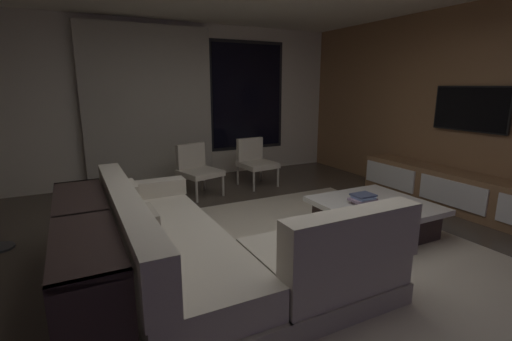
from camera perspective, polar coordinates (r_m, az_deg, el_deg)
floor at (r=3.68m, az=5.03°, el=-13.52°), size 9.20×9.20×0.00m
back_wall_with_window at (r=6.62m, az=-12.33°, el=10.23°), size 6.60×0.30×2.70m
media_wall at (r=5.58m, az=33.32°, el=7.96°), size 0.12×7.80×2.70m
area_rug at (r=3.79m, az=10.46°, el=-12.79°), size 3.20×3.80×0.01m
sectional_couch at (r=3.16m, az=-7.60°, el=-12.46°), size 1.98×2.50×0.82m
coffee_table at (r=4.39m, az=17.96°, el=-6.95°), size 1.16×1.16×0.36m
book_stack_on_coffee_table at (r=4.27m, az=16.43°, el=-4.24°), size 0.30×0.22×0.10m
accent_chair_near_window at (r=6.13m, az=-0.19°, el=1.74°), size 0.60×0.62×0.78m
accent_chair_by_curtain at (r=5.63m, az=-9.27°, el=0.53°), size 0.67×0.69×0.78m
media_console at (r=5.53m, az=29.93°, el=-3.27°), size 0.46×3.10×0.52m
mounted_tv at (r=5.62m, az=30.55°, el=8.31°), size 0.05×1.02×0.59m
console_table_behind_couch at (r=3.09m, az=-25.07°, el=-11.76°), size 0.40×2.10×0.74m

